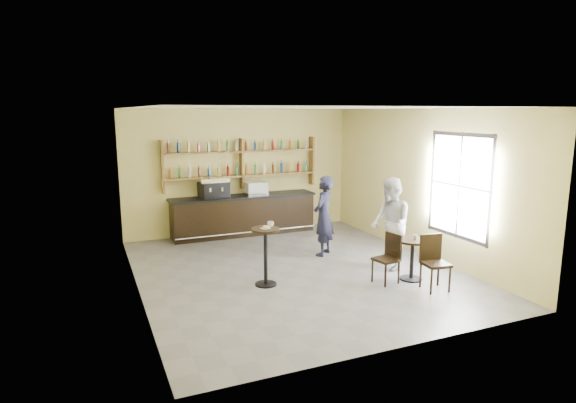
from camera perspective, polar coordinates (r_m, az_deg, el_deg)
name	(u,v)px	position (r m, az deg, el deg)	size (l,w,h in m)	color
floor	(294,270)	(9.74, 0.77, -8.14)	(7.00, 7.00, 0.00)	slate
ceiling	(295,108)	(9.22, 0.82, 11.04)	(7.00, 7.00, 0.00)	white
wall_back	(240,171)	(12.60, -5.68, 3.59)	(7.00, 7.00, 0.00)	#D5CA79
wall_front	(405,233)	(6.38, 13.67, -3.62)	(7.00, 7.00, 0.00)	#D5CA79
wall_left	(134,203)	(8.60, -17.80, -0.17)	(7.00, 7.00, 0.00)	#D5CA79
wall_right	(420,183)	(10.90, 15.38, 2.16)	(7.00, 7.00, 0.00)	#D5CA79
window_pane	(459,186)	(9.98, 19.64, 1.75)	(2.00, 2.00, 0.00)	white
window_frame	(459,186)	(9.98, 19.62, 1.75)	(0.04, 1.70, 2.10)	black
shelf_unit	(242,164)	(12.45, -5.51, 4.48)	(4.00, 0.26, 1.40)	brown
liquor_bottles	(242,157)	(12.43, -5.53, 5.26)	(3.68, 0.10, 1.00)	#8C5919
bar_counter	(244,215)	(12.44, -5.29, -1.59)	(3.76, 0.73, 1.02)	black
espresso_machine	(214,188)	(12.09, -8.78, 1.62)	(0.69, 0.45, 0.50)	black
pastry_case	(256,188)	(12.42, -3.83, 1.57)	(0.55, 0.44, 0.33)	silver
pedestal_table	(266,257)	(8.80, -2.67, -6.58)	(0.52, 0.52, 1.07)	black
napkin	(265,228)	(8.65, -2.70, -3.19)	(0.15, 0.15, 0.00)	white
donut	(266,227)	(8.64, -2.62, -3.04)	(0.12, 0.12, 0.04)	gold
cup_pedestal	(271,224)	(8.78, -2.07, -2.68)	(0.12, 0.12, 0.09)	white
man_main	(324,216)	(10.57, 4.25, -1.71)	(0.64, 0.42, 1.76)	black
cafe_table	(412,260)	(9.40, 14.47, -6.68)	(0.62, 0.62, 0.79)	black
cup_cafe	(415,237)	(9.31, 14.84, -4.07)	(0.09, 0.09, 0.08)	white
chair_west	(386,259)	(9.10, 11.53, -6.67)	(0.40, 0.40, 0.92)	black
chair_south	(436,263)	(8.96, 17.10, -7.02)	(0.43, 0.43, 0.98)	black
patron_second	(390,224)	(9.85, 12.03, -2.58)	(0.90, 0.70, 1.85)	#ADAEB3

